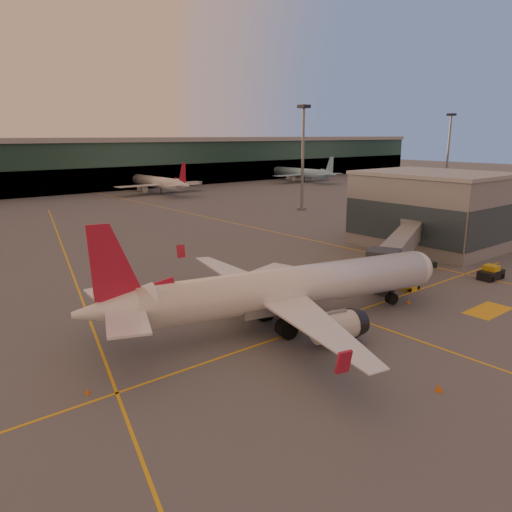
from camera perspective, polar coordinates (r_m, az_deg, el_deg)
ground at (r=47.48m, az=10.88°, el=-9.62°), size 600.00×600.00×0.00m
taxi_markings at (r=78.84m, az=-18.64°, el=-0.66°), size 100.12×173.00×0.01m
gate_building at (r=89.32m, az=19.47°, el=5.01°), size 18.40×22.40×12.60m
mast_east_near at (r=126.20m, az=5.39°, el=11.96°), size 2.40×2.40×25.60m
mast_east_far at (r=188.81m, az=21.17°, el=11.69°), size 2.40×2.40×25.60m
main_airplane at (r=48.97m, az=3.04°, el=-3.92°), size 38.09×34.70×11.64m
jet_bridge at (r=71.55m, az=16.45°, el=1.39°), size 25.98×14.44×5.79m
catering_truck at (r=52.97m, az=1.48°, el=-3.77°), size 6.58×4.11×4.74m
gpu_cart at (r=64.17m, az=17.23°, el=-3.19°), size 2.26×1.36×1.29m
pushback_tug at (r=72.76m, az=25.29°, el=-1.82°), size 3.76×2.16×1.89m
cone_nose at (r=63.97m, az=16.07°, el=-3.50°), size 0.43×0.43×0.55m
cone_tail at (r=39.99m, az=-18.72°, el=-14.43°), size 0.37×0.37×0.48m
cone_wing_right at (r=40.67m, az=20.18°, el=-13.93°), size 0.50×0.50×0.64m
cone_wing_left at (r=62.35m, az=-7.56°, el=-3.49°), size 0.47×0.47×0.60m
cone_fwd at (r=59.20m, az=17.05°, el=-4.95°), size 0.44×0.44×0.56m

